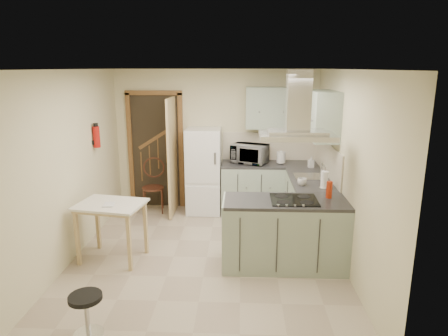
{
  "coord_description": "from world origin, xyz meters",
  "views": [
    {
      "loc": [
        0.46,
        -4.98,
        2.52
      ],
      "look_at": [
        0.21,
        0.45,
        1.15
      ],
      "focal_mm": 32.0,
      "sensor_mm": 36.0,
      "label": 1
    }
  ],
  "objects_px": {
    "drop_leaf_table": "(112,231)",
    "bentwood_chair": "(153,188)",
    "extractor_hood": "(297,136)",
    "peninsula": "(285,233)",
    "stool": "(87,315)",
    "microwave": "(250,154)",
    "fridge": "(204,171)"
  },
  "relations": [
    {
      "from": "microwave",
      "to": "fridge",
      "type": "bearing_deg",
      "value": -155.3
    },
    {
      "from": "stool",
      "to": "microwave",
      "type": "xyz_separation_m",
      "value": [
        1.61,
        3.5,
        0.85
      ]
    },
    {
      "from": "peninsula",
      "to": "stool",
      "type": "xyz_separation_m",
      "value": [
        -2.04,
        -1.49,
        -0.24
      ]
    },
    {
      "from": "peninsula",
      "to": "stool",
      "type": "distance_m",
      "value": 2.54
    },
    {
      "from": "bentwood_chair",
      "to": "microwave",
      "type": "height_order",
      "value": "microwave"
    },
    {
      "from": "bentwood_chair",
      "to": "stool",
      "type": "bearing_deg",
      "value": -97.23
    },
    {
      "from": "extractor_hood",
      "to": "bentwood_chair",
      "type": "height_order",
      "value": "extractor_hood"
    },
    {
      "from": "fridge",
      "to": "bentwood_chair",
      "type": "height_order",
      "value": "fridge"
    },
    {
      "from": "peninsula",
      "to": "extractor_hood",
      "type": "bearing_deg",
      "value": 0.0
    },
    {
      "from": "fridge",
      "to": "peninsula",
      "type": "bearing_deg",
      "value": -58.26
    },
    {
      "from": "extractor_hood",
      "to": "stool",
      "type": "distance_m",
      "value": 3.01
    },
    {
      "from": "peninsula",
      "to": "drop_leaf_table",
      "type": "relative_size",
      "value": 1.83
    },
    {
      "from": "drop_leaf_table",
      "to": "stool",
      "type": "xyz_separation_m",
      "value": [
        0.24,
        -1.58,
        -0.18
      ]
    },
    {
      "from": "fridge",
      "to": "stool",
      "type": "relative_size",
      "value": 3.5
    },
    {
      "from": "extractor_hood",
      "to": "microwave",
      "type": "bearing_deg",
      "value": 104.63
    },
    {
      "from": "peninsula",
      "to": "extractor_hood",
      "type": "relative_size",
      "value": 1.72
    },
    {
      "from": "fridge",
      "to": "peninsula",
      "type": "relative_size",
      "value": 0.97
    },
    {
      "from": "peninsula",
      "to": "fridge",
      "type": "bearing_deg",
      "value": 121.74
    },
    {
      "from": "fridge",
      "to": "stool",
      "type": "height_order",
      "value": "fridge"
    },
    {
      "from": "peninsula",
      "to": "microwave",
      "type": "bearing_deg",
      "value": 101.92
    },
    {
      "from": "fridge",
      "to": "stool",
      "type": "bearing_deg",
      "value": -103.17
    },
    {
      "from": "peninsula",
      "to": "extractor_hood",
      "type": "distance_m",
      "value": 1.27
    },
    {
      "from": "fridge",
      "to": "bentwood_chair",
      "type": "bearing_deg",
      "value": -177.13
    },
    {
      "from": "peninsula",
      "to": "extractor_hood",
      "type": "height_order",
      "value": "extractor_hood"
    },
    {
      "from": "extractor_hood",
      "to": "bentwood_chair",
      "type": "xyz_separation_m",
      "value": [
        -2.24,
        1.93,
        -1.28
      ]
    },
    {
      "from": "bentwood_chair",
      "to": "stool",
      "type": "xyz_separation_m",
      "value": [
        0.1,
        -3.43,
        -0.22
      ]
    },
    {
      "from": "extractor_hood",
      "to": "drop_leaf_table",
      "type": "distance_m",
      "value": 2.72
    },
    {
      "from": "peninsula",
      "to": "bentwood_chair",
      "type": "xyz_separation_m",
      "value": [
        -2.14,
        1.93,
        -0.01
      ]
    },
    {
      "from": "drop_leaf_table",
      "to": "bentwood_chair",
      "type": "xyz_separation_m",
      "value": [
        0.14,
        1.85,
        0.04
      ]
    },
    {
      "from": "extractor_hood",
      "to": "bentwood_chair",
      "type": "relative_size",
      "value": 1.03
    },
    {
      "from": "fridge",
      "to": "extractor_hood",
      "type": "distance_m",
      "value": 2.57
    },
    {
      "from": "extractor_hood",
      "to": "microwave",
      "type": "relative_size",
      "value": 1.52
    }
  ]
}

